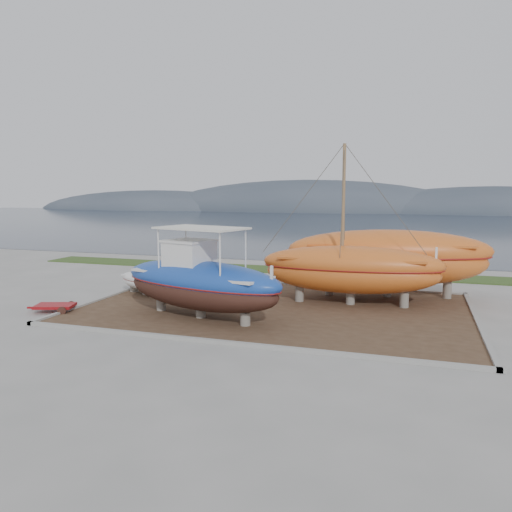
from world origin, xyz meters
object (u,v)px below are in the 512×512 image
(red_trailer, at_px, (55,308))
(blue_caique, at_px, (200,273))
(orange_sailboat, at_px, (352,225))
(orange_bare_hull, at_px, (388,264))
(white_dinghy, at_px, (146,284))

(red_trailer, bearing_deg, blue_caique, -10.48)
(orange_sailboat, relative_size, orange_bare_hull, 0.84)
(blue_caique, height_order, orange_sailboat, orange_sailboat)
(white_dinghy, distance_m, orange_bare_hull, 13.13)
(orange_bare_hull, height_order, red_trailer, orange_bare_hull)
(blue_caique, xyz_separation_m, white_dinghy, (-4.93, 3.71, -1.43))
(blue_caique, bearing_deg, red_trailer, -156.21)
(blue_caique, relative_size, red_trailer, 3.23)
(blue_caique, height_order, red_trailer, blue_caique)
(white_dinghy, height_order, red_trailer, white_dinghy)
(red_trailer, bearing_deg, orange_bare_hull, 10.43)
(white_dinghy, xyz_separation_m, orange_bare_hull, (12.61, 3.47, 1.16))
(blue_caique, relative_size, orange_sailboat, 0.94)
(orange_sailboat, xyz_separation_m, red_trailer, (-13.08, -5.74, -3.83))
(orange_bare_hull, bearing_deg, red_trailer, -160.44)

